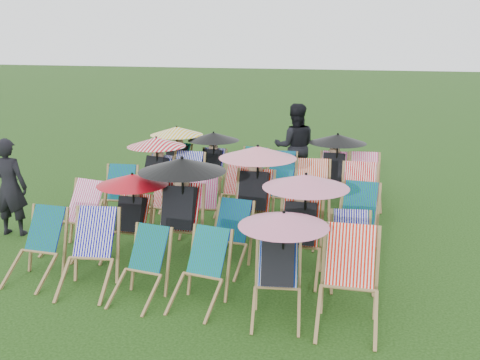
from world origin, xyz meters
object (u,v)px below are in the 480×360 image
(deckchair_0, at_px, (35,247))
(deckchair_5, at_px, (349,282))
(person_left, at_px, (9,187))
(deckchair_29, at_px, (365,181))
(person_rear, at_px, (295,147))

(deckchair_0, xyz_separation_m, deckchair_5, (4.01, -0.03, 0.07))
(deckchair_0, relative_size, person_left, 0.57)
(deckchair_29, bearing_deg, person_left, -156.60)
(deckchair_5, distance_m, person_left, 5.61)
(person_left, bearing_deg, deckchair_29, -157.45)
(deckchair_5, relative_size, deckchair_29, 1.07)
(person_left, relative_size, person_rear, 0.88)
(deckchair_29, xyz_separation_m, person_rear, (-1.50, 0.88, 0.42))
(deckchair_5, height_order, person_rear, person_rear)
(person_rear, bearing_deg, deckchair_5, 92.51)
(deckchair_5, height_order, person_left, person_left)
(deckchair_0, xyz_separation_m, person_rear, (2.38, 5.35, 0.45))
(deckchair_0, xyz_separation_m, deckchair_29, (3.88, 4.47, 0.03))
(person_left, distance_m, person_rear, 5.54)
(deckchair_29, xyz_separation_m, person_left, (-5.31, -3.15, 0.31))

